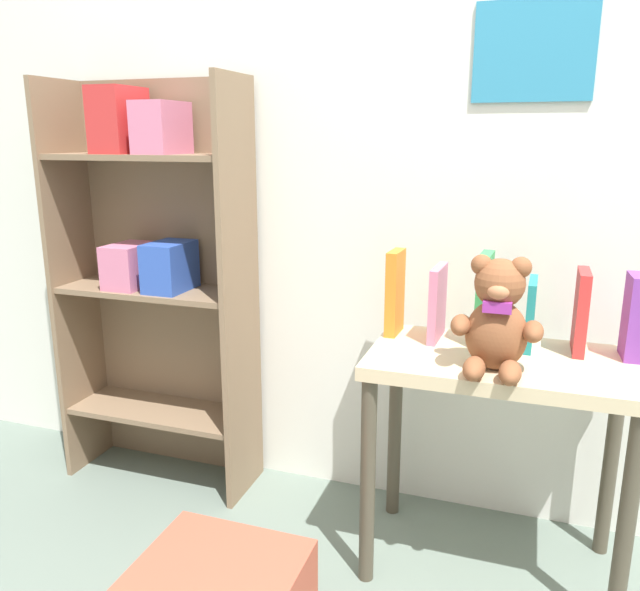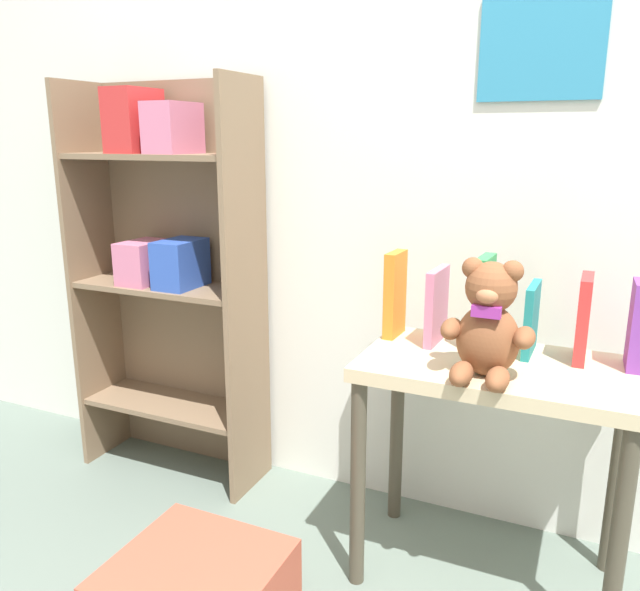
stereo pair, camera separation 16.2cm
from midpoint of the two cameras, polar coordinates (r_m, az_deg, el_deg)
wall_back at (r=1.87m, az=9.20°, el=17.20°), size 4.80×0.07×2.50m
bookshelf_side at (r=2.13m, az=-16.77°, el=2.94°), size 0.64×0.25×1.33m
display_table at (r=1.67m, az=13.38°, el=-8.86°), size 0.67×0.39×0.61m
teddy_bear at (r=1.49m, az=12.92°, el=-2.22°), size 0.21×0.19×0.28m
book_standing_orange at (r=1.74m, az=4.24°, el=0.25°), size 0.04×0.11×0.24m
book_standing_pink at (r=1.71m, az=8.05°, el=-0.72°), size 0.03×0.15×0.20m
book_standing_green at (r=1.69m, az=12.10°, el=-0.36°), size 0.04×0.12×0.25m
book_standing_teal at (r=1.70m, az=16.15°, el=-1.64°), size 0.02×0.15×0.18m
book_standing_red at (r=1.70m, az=20.27°, el=-1.42°), size 0.03×0.14×0.21m
book_standing_purple at (r=1.70m, az=24.35°, el=-1.82°), size 0.04×0.11×0.21m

